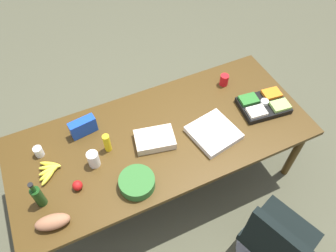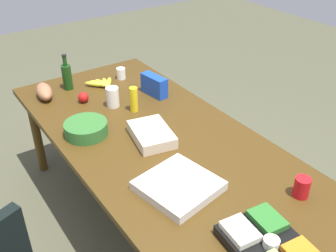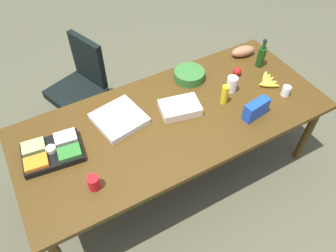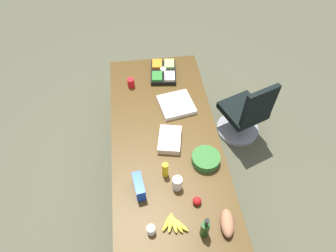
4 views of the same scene
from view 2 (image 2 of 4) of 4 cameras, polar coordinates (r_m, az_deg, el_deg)
ground_plane at (r=2.90m, az=-0.53°, el=-14.85°), size 10.00×10.00×0.00m
conference_table at (r=2.45m, az=-0.61°, el=-3.65°), size 2.54×1.10×0.75m
mayo_jar at (r=2.80m, az=-8.01°, el=4.17°), size 0.10×0.10×0.14m
pizza_box at (r=2.05m, az=1.54°, el=-8.62°), size 0.42×0.42×0.05m
veggie_tray at (r=1.80m, az=14.57°, el=-16.66°), size 0.45×0.35×0.09m
paper_cup at (r=3.22m, az=-6.80°, el=7.56°), size 0.09×0.09×0.09m
apple_red at (r=2.91m, az=-12.14°, el=4.07°), size 0.10×0.10×0.08m
red_solo_cup at (r=2.11m, az=18.77°, el=-8.38°), size 0.10×0.10×0.11m
mustard_bottle at (r=2.72m, az=-4.97°, el=3.86°), size 0.07×0.07×0.18m
salad_bowl at (r=2.52m, az=-11.77°, el=-0.37°), size 0.30×0.30×0.08m
bread_loaf at (r=3.04m, az=-17.45°, el=4.78°), size 0.26×0.15×0.10m
banana_bunch at (r=3.12m, az=-9.54°, el=6.12°), size 0.19×0.23×0.04m
sheet_cake at (r=2.43m, az=-2.40°, el=-1.21°), size 0.36×0.28×0.07m
chip_bag_blue at (r=2.94m, az=-2.02°, el=5.90°), size 0.23×0.11×0.15m
wine_bottle at (r=3.10m, az=-14.40°, el=7.01°), size 0.08×0.08×0.28m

